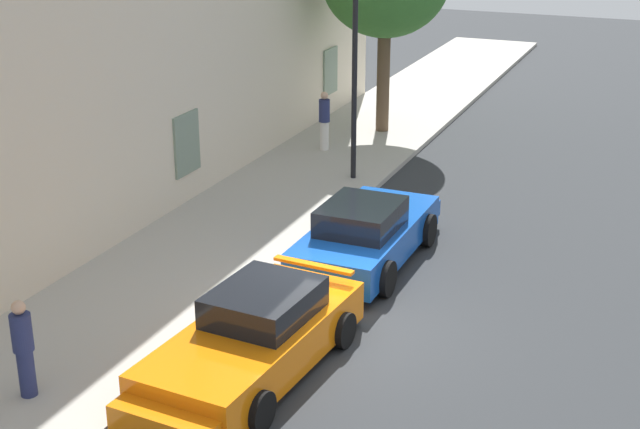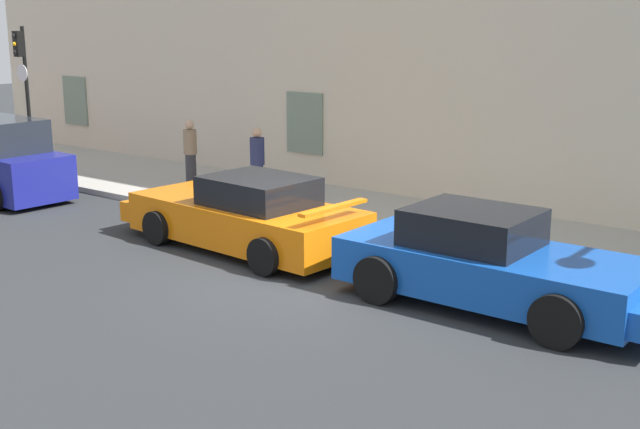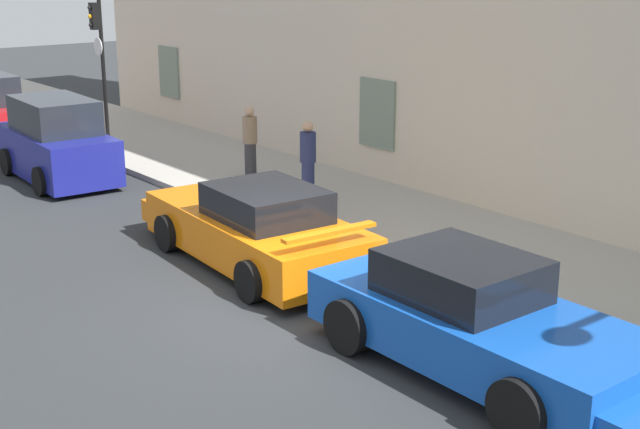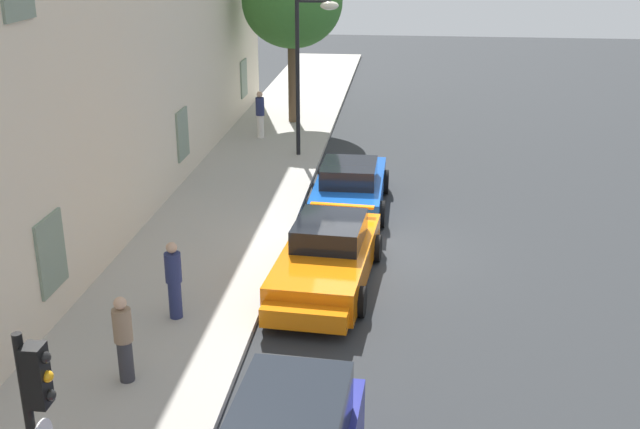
{
  "view_description": "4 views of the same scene",
  "coord_description": "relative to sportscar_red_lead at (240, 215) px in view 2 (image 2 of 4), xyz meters",
  "views": [
    {
      "loc": [
        -13.78,
        -5.38,
        7.81
      ],
      "look_at": [
        1.7,
        1.14,
        1.47
      ],
      "focal_mm": 51.49,
      "sensor_mm": 36.0,
      "label": 1
    },
    {
      "loc": [
        8.03,
        -10.01,
        4.15
      ],
      "look_at": [
        -0.19,
        0.73,
        0.9
      ],
      "focal_mm": 46.28,
      "sensor_mm": 36.0,
      "label": 2
    },
    {
      "loc": [
        9.57,
        -7.06,
        4.92
      ],
      "look_at": [
        -0.64,
        1.11,
        1.08
      ],
      "focal_mm": 49.65,
      "sensor_mm": 36.0,
      "label": 3
    },
    {
      "loc": [
        -17.64,
        -0.81,
        7.52
      ],
      "look_at": [
        -0.8,
        1.07,
        1.2
      ],
      "focal_mm": 43.67,
      "sensor_mm": 36.0,
      "label": 4
    }
  ],
  "objects": [
    {
      "name": "ground_plane",
      "position": [
        2.08,
        -0.8,
        -0.59
      ],
      "size": [
        80.0,
        80.0,
        0.0
      ],
      "primitive_type": "plane",
      "color": "#2B2D30"
    },
    {
      "name": "sidewalk",
      "position": [
        2.08,
        3.13,
        -0.52
      ],
      "size": [
        60.0,
        3.9,
        0.14
      ],
      "primitive_type": "cube",
      "color": "#A8A399",
      "rests_on": "ground"
    },
    {
      "name": "sportscar_red_lead",
      "position": [
        0.0,
        0.0,
        0.0
      ],
      "size": [
        5.12,
        2.34,
        1.38
      ],
      "color": "orange",
      "rests_on": "ground"
    },
    {
      "name": "sportscar_yellow_flank",
      "position": [
        5.26,
        -0.15,
        0.03
      ],
      "size": [
        4.88,
        2.11,
        1.41
      ],
      "color": "#144CB2",
      "rests_on": "ground"
    },
    {
      "name": "hatchback_parked",
      "position": [
        -7.33,
        -0.28,
        0.25
      ],
      "size": [
        3.86,
        1.93,
        1.87
      ],
      "color": "navy",
      "rests_on": "ground"
    },
    {
      "name": "traffic_light",
      "position": [
        -9.45,
        1.88,
        2.11
      ],
      "size": [
        0.44,
        0.36,
        3.77
      ],
      "color": "black",
      "rests_on": "sidewalk"
    },
    {
      "name": "pedestrian_admiring",
      "position": [
        -2.06,
        2.8,
        0.38
      ],
      "size": [
        0.41,
        0.41,
        1.62
      ],
      "color": "navy",
      "rests_on": "sidewalk"
    },
    {
      "name": "pedestrian_strolling",
      "position": [
        -4.4,
        2.99,
        0.36
      ],
      "size": [
        0.45,
        0.45,
        1.59
      ],
      "color": "#333338",
      "rests_on": "sidewalk"
    }
  ]
}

